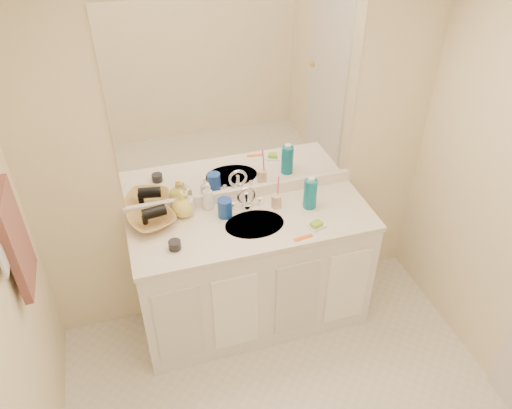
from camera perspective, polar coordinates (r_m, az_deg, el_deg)
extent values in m
cube|color=white|center=(1.50, 11.67, 20.67)|extent=(2.60, 2.60, 0.02)
cube|color=#F5E6C0|center=(3.10, -1.75, 5.66)|extent=(2.60, 0.02, 2.40)
cube|color=white|center=(3.37, -0.25, -8.08)|extent=(1.50, 0.55, 0.85)
cube|color=silver|center=(3.08, -0.27, -2.24)|extent=(1.52, 0.57, 0.03)
cube|color=white|center=(3.24, -1.59, 1.28)|extent=(1.52, 0.03, 0.08)
cylinder|color=beige|center=(3.06, -0.16, -2.42)|extent=(0.37, 0.37, 0.02)
cylinder|color=silver|center=(3.16, -1.11, 0.50)|extent=(0.02, 0.02, 0.11)
cube|color=white|center=(2.93, -1.85, 11.66)|extent=(1.48, 0.01, 1.20)
cylinder|color=#153A96|center=(3.08, -3.57, -0.41)|extent=(0.11, 0.11, 0.12)
cylinder|color=beige|center=(3.17, 2.34, 0.41)|extent=(0.07, 0.07, 0.09)
cylinder|color=#FF43B0|center=(3.11, 2.56, 2.01)|extent=(0.02, 0.04, 0.18)
cylinder|color=#0B6D84|center=(3.15, 6.21, 1.24)|extent=(0.11, 0.11, 0.20)
cube|color=white|center=(3.05, 6.89, -2.48)|extent=(0.11, 0.10, 0.01)
cube|color=#82C430|center=(3.04, 6.92, -2.20)|extent=(0.08, 0.07, 0.02)
cube|color=orange|center=(2.96, 5.41, -3.78)|extent=(0.12, 0.04, 0.01)
cylinder|color=black|center=(2.90, -9.27, -4.60)|extent=(0.09, 0.09, 0.05)
imported|color=white|center=(3.14, -5.52, 0.93)|extent=(0.09, 0.09, 0.18)
imported|color=beige|center=(3.11, -7.84, 0.20)|extent=(0.10, 0.10, 0.17)
imported|color=#ECDC5C|center=(3.10, -8.40, 0.09)|extent=(0.16, 0.16, 0.17)
imported|color=#B48848|center=(3.09, -11.80, -1.77)|extent=(0.35, 0.35, 0.07)
cylinder|color=black|center=(3.06, -11.56, -0.88)|extent=(0.15, 0.09, 0.07)
cube|color=brown|center=(2.63, -25.74, -3.71)|extent=(0.04, 0.32, 0.55)
cube|color=silver|center=(2.45, -26.89, -5.80)|extent=(0.01, 0.08, 0.13)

